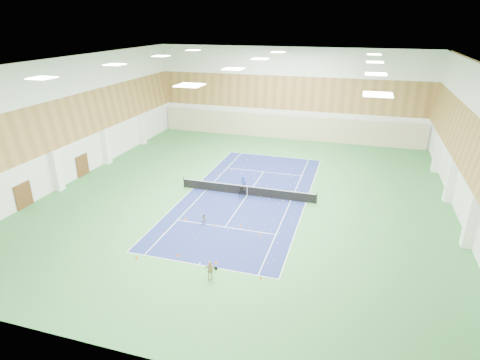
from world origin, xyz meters
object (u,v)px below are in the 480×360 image
Objects in this scene: tennis_net at (247,190)px; child_apron at (210,270)px; coach at (243,184)px; child_court at (204,219)px; ball_cart at (242,193)px.

tennis_net is 13.17m from child_apron.
coach is at bearing 78.91° from child_apron.
child_court is 7.31m from child_apron.
ball_cart is (-1.62, 12.50, -0.21)m from child_apron.
ball_cart is at bearing 56.40° from child_court.
ball_cart is at bearing 78.46° from child_apron.
ball_cart is (1.41, 5.86, -0.04)m from child_court.
ball_cart is at bearing 117.23° from coach.
ball_cart is (0.30, -1.43, -0.33)m from coach.
ball_cart is at bearing -119.12° from tennis_net.
child_court is (-1.75, -6.46, -0.07)m from tennis_net.
tennis_net is 6.69m from child_court.
child_apron reaches higher than child_court.
ball_cart is (-0.33, -0.60, -0.10)m from tennis_net.
child_court reaches higher than ball_cart.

